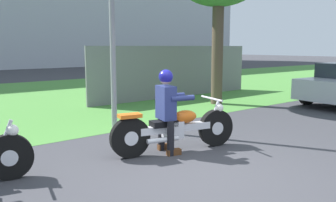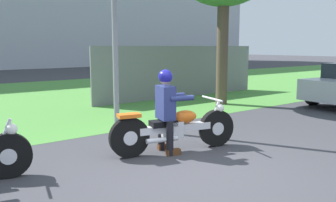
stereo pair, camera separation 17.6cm
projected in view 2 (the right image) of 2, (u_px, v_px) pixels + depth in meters
ground at (200, 177)px, 4.90m from camera, size 120.00×120.00×0.00m
grass_verge at (18, 100)px, 11.99m from camera, size 60.00×12.00×0.01m
motorcycle_lead at (176, 129)px, 6.06m from camera, size 2.26×0.82×0.89m
rider_lead at (166, 105)px, 5.93m from camera, size 0.62×0.55×1.41m
fence_segment at (182, 72)px, 12.57m from camera, size 7.00×0.06×1.80m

